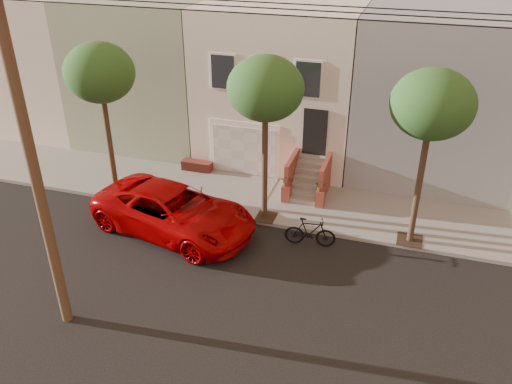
% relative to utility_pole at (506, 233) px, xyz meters
% --- Properties ---
extents(ground, '(90.00, 90.00, 0.00)m').
position_rel_utility_pole_xyz_m(ground, '(-8.00, 3.20, -5.19)').
color(ground, black).
rests_on(ground, ground).
extents(sidewalk, '(40.00, 3.70, 0.15)m').
position_rel_utility_pole_xyz_m(sidewalk, '(-8.00, 8.55, -5.11)').
color(sidewalk, gray).
rests_on(sidewalk, ground).
extents(house_row, '(33.10, 11.70, 7.00)m').
position_rel_utility_pole_xyz_m(house_row, '(-8.00, 14.39, -1.54)').
color(house_row, beige).
rests_on(house_row, sidewalk).
extents(tree_left, '(2.70, 2.57, 6.30)m').
position_rel_utility_pole_xyz_m(tree_left, '(-13.50, 7.10, 0.07)').
color(tree_left, '#2D2116').
rests_on(tree_left, sidewalk).
extents(tree_mid, '(2.70, 2.57, 6.30)m').
position_rel_utility_pole_xyz_m(tree_mid, '(-7.00, 7.10, 0.07)').
color(tree_mid, '#2D2116').
rests_on(tree_mid, sidewalk).
extents(tree_right, '(2.70, 2.57, 6.30)m').
position_rel_utility_pole_xyz_m(tree_right, '(-1.50, 7.10, 0.07)').
color(tree_right, '#2D2116').
rests_on(tree_right, sidewalk).
extents(utility_pole, '(23.60, 1.22, 10.00)m').
position_rel_utility_pole_xyz_m(utility_pole, '(0.00, 0.00, 0.00)').
color(utility_pole, '#42301F').
rests_on(utility_pole, ground).
extents(pickup_truck, '(6.78, 4.21, 1.75)m').
position_rel_utility_pole_xyz_m(pickup_truck, '(-9.97, 5.33, -4.31)').
color(pickup_truck, '#AC0204').
rests_on(pickup_truck, ground).
extents(motorcycle, '(1.88, 0.72, 1.10)m').
position_rel_utility_pole_xyz_m(motorcycle, '(-4.95, 5.94, -4.64)').
color(motorcycle, black).
rests_on(motorcycle, ground).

